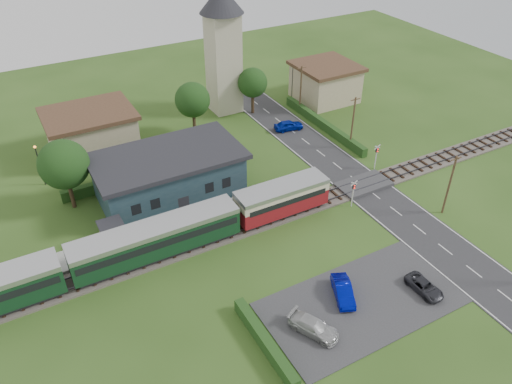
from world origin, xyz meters
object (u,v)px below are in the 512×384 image
pedestrian_near (266,189)px  pedestrian_far (134,234)px  train (123,250)px  house_east (325,82)px  church_tower (223,41)px  car_park_dark (424,287)px  equipment_hut (113,234)px  crossing_signal_far (377,153)px  car_on_road (289,125)px  station_building (169,175)px  car_park_blue (343,291)px  house_west (91,131)px  crossing_signal_near (353,190)px  car_park_silver (314,327)px

pedestrian_near → pedestrian_far: bearing=-14.2°
train → house_east: house_east is taller
church_tower → car_park_dark: (-0.88, -41.57, -9.64)m
equipment_hut → pedestrian_near: (16.91, 0.01, -0.36)m
crossing_signal_far → pedestrian_near: bearing=176.8°
crossing_signal_far → car_on_road: size_ratio=0.82×
church_tower → pedestrian_near: bearing=-105.0°
station_building → church_tower: church_tower is taller
station_building → car_park_blue: station_building is taller
church_tower → pedestrian_near: size_ratio=9.34×
pedestrian_near → pedestrian_far: pedestrian_near is taller
station_building → house_west: size_ratio=1.48×
pedestrian_far → train: bearing=129.2°
crossing_signal_near → car_park_silver: bearing=-137.4°
train → car_park_silver: bearing=-53.2°
crossing_signal_near → car_on_road: crossing_signal_near is taller
equipment_hut → church_tower: size_ratio=0.14×
station_building → crossing_signal_far: (23.60, -6.60, -0.55)m
crossing_signal_far → car_park_dark: bearing=-117.8°
equipment_hut → crossing_signal_far: bearing=-1.5°
church_tower → car_on_road: 14.65m
station_building → car_park_dark: (14.12, -24.56, -2.11)m
crossing_signal_near → car_park_silver: crossing_signal_near is taller
house_west → car_park_blue: size_ratio=2.70×
crossing_signal_near → car_on_road: (3.35, 18.30, -1.41)m
crossing_signal_far → pedestrian_near: size_ratio=1.74×
house_west → crossing_signal_near: (21.40, -25.41, -0.65)m
crossing_signal_near → car_park_dark: (-2.28, -13.16, -1.55)m
car_park_dark → house_east: bearing=65.5°
car_park_silver → car_park_dark: bearing=-31.1°
equipment_hut → crossing_signal_near: bearing=-12.9°
station_building → crossing_signal_far: 24.51m
equipment_hut → car_on_road: bearing=24.6°
crossing_signal_far → house_west: bearing=144.2°
pedestrian_near → church_tower: bearing=-121.3°
car_park_dark → pedestrian_far: bearing=136.5°
station_building → pedestrian_far: size_ratio=8.68×
car_park_blue → station_building: bearing=132.5°
house_east → pedestrian_far: bearing=-151.8°
car_park_blue → car_park_dark: (6.63, -2.92, -0.15)m
train → house_east: (37.85, 22.00, 0.62)m
church_tower → house_east: (15.00, -4.00, -7.43)m
house_west → crossing_signal_far: (28.60, -20.61, -0.65)m
equipment_hut → car_park_dark: 29.04m
pedestrian_far → car_park_blue: bearing=-156.5°
station_building → car_park_blue: (7.49, -21.64, -1.95)m
car_on_road → car_park_silver: (-16.66, -30.54, -0.03)m
car_park_silver → house_east: bearing=27.4°
car_park_dark → equipment_hut: bearing=138.1°
house_west → pedestrian_far: 20.44m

